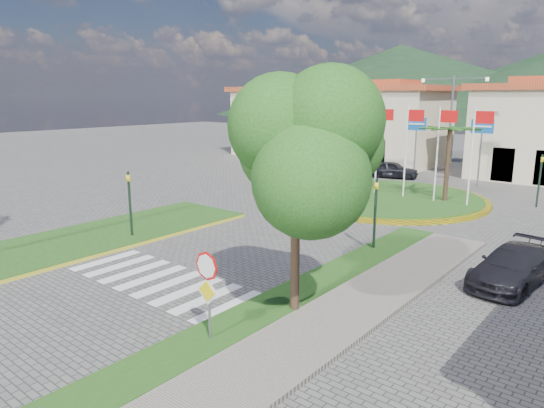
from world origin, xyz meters
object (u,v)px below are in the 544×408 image
Objects in this scene: roundabout_island at (385,197)px; deciduous_tree at (296,146)px; car_dark_a at (393,169)px; stop_sign at (208,282)px; white_van at (333,157)px; car_side_right at (513,266)px.

roundabout_island is 1.87× the size of deciduous_tree.
car_dark_a is (-3.52, 8.29, 0.52)m from roundabout_island.
stop_sign is 37.48m from white_van.
car_side_right is (5.17, 9.89, -1.12)m from stop_sign.
stop_sign is at bearing 179.91° from car_dark_a.
white_van is 32.38m from car_side_right.
roundabout_island is at bearing 107.91° from deciduous_tree.
car_dark_a is at bearing 132.71° from car_side_right.
deciduous_tree is at bearing 78.82° from stop_sign.
car_dark_a is (-9.02, 25.29, -4.49)m from deciduous_tree.
car_side_right is at bearing 62.38° from stop_sign.
stop_sign reaches higher than car_dark_a.
deciduous_tree is 1.46× the size of car_side_right.
roundabout_island is 18.55m from deciduous_tree.
white_van is (-12.34, 13.22, 0.41)m from roundabout_island.
car_dark_a is 22.91m from car_side_right.
stop_sign is 0.66× the size of car_dark_a.
roundabout_island is 3.00× the size of white_van.
deciduous_tree is 9.39m from car_side_right.
white_van is (-17.24, 33.25, -1.20)m from stop_sign.
stop_sign is at bearing -101.18° from deciduous_tree.
stop_sign reaches higher than white_van.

